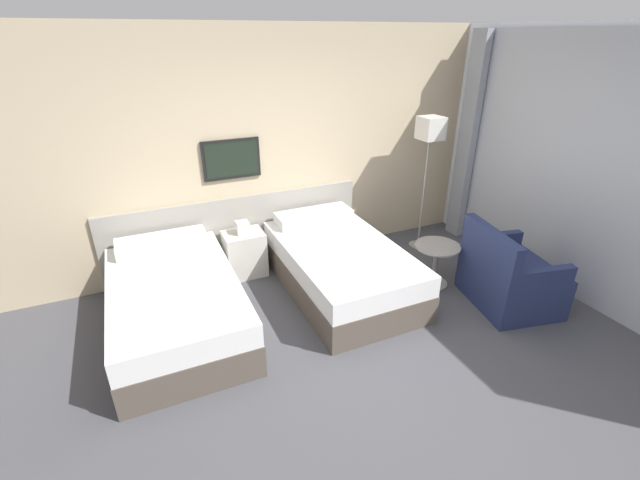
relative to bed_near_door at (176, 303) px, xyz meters
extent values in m
plane|color=#47474C|center=(1.45, -1.18, -0.28)|extent=(16.00, 16.00, 0.00)
cube|color=#C6B28E|center=(1.45, 1.02, 1.07)|extent=(10.00, 0.06, 2.70)
cube|color=gray|center=(0.87, 0.97, 0.17)|extent=(3.05, 0.04, 0.88)
cube|color=black|center=(0.87, 0.98, 1.06)|extent=(0.64, 0.03, 0.44)
cube|color=black|center=(0.87, 0.96, 1.06)|extent=(0.58, 0.01, 0.38)
cube|color=white|center=(4.04, -1.34, 1.07)|extent=(0.06, 4.68, 2.70)
cube|color=#B2B7C1|center=(3.99, -1.34, 1.04)|extent=(0.03, 4.30, 2.64)
cube|color=#8E939E|center=(3.91, 0.64, 1.04)|extent=(0.10, 0.24, 2.64)
cube|color=brown|center=(0.00, -0.02, -0.12)|extent=(1.14, 1.94, 0.31)
cube|color=white|center=(0.00, -0.02, 0.14)|extent=(1.13, 1.92, 0.22)
cube|color=white|center=(0.00, 0.71, 0.32)|extent=(0.91, 0.34, 0.13)
cube|color=brown|center=(1.75, -0.02, -0.12)|extent=(1.14, 1.94, 0.31)
cube|color=white|center=(1.75, -0.02, 0.14)|extent=(1.13, 1.92, 0.22)
cube|color=white|center=(1.75, 0.71, 0.32)|extent=(0.91, 0.34, 0.13)
cube|color=beige|center=(0.87, 0.74, -0.01)|extent=(0.46, 0.36, 0.53)
cube|color=silver|center=(0.87, 0.74, 0.33)|extent=(0.14, 0.14, 0.14)
cylinder|color=#9E9993|center=(3.18, 0.51, -0.27)|extent=(0.24, 0.24, 0.02)
cylinder|color=#9E9993|center=(3.18, 0.51, 0.45)|extent=(0.02, 0.02, 1.42)
cube|color=silver|center=(3.18, 0.51, 1.29)|extent=(0.27, 0.27, 0.27)
cylinder|color=gray|center=(2.76, -0.37, -0.27)|extent=(0.32, 0.32, 0.01)
cylinder|color=gray|center=(2.76, -0.37, -0.03)|extent=(0.05, 0.05, 0.45)
cylinder|color=gray|center=(2.76, -0.37, 0.20)|extent=(0.50, 0.50, 0.02)
cube|color=navy|center=(3.25, -0.99, -0.05)|extent=(0.92, 1.02, 0.44)
cube|color=navy|center=(2.93, -0.93, 0.38)|extent=(0.28, 0.89, 0.43)
cube|color=navy|center=(3.17, -1.38, 0.26)|extent=(0.64, 0.22, 0.18)
cube|color=navy|center=(3.33, -0.61, 0.26)|extent=(0.64, 0.22, 0.18)
camera|label=1|loc=(-0.15, -3.65, 2.32)|focal=24.00mm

